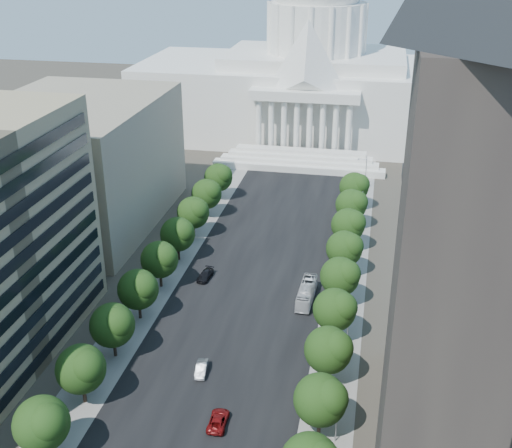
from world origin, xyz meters
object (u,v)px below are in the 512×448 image
Objects in this scene: car_silver at (201,369)px; car_dark_b at (205,275)px; car_red at (218,420)px; city_bus at (307,293)px.

car_dark_b is (-7.68, 30.45, 0.01)m from car_silver.
car_silver is 0.86× the size of car_red.
city_bus is (21.74, -4.39, 0.81)m from car_dark_b.
city_bus is (8.37, 37.37, 0.83)m from car_red.
car_dark_b reaches higher than car_silver.
city_bus reaches higher than car_dark_b.
car_dark_b is at bearing -73.86° from car_red.
city_bus reaches higher than car_red.
car_red is at bearing -65.75° from car_dark_b.
car_red is 38.31m from city_bus.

